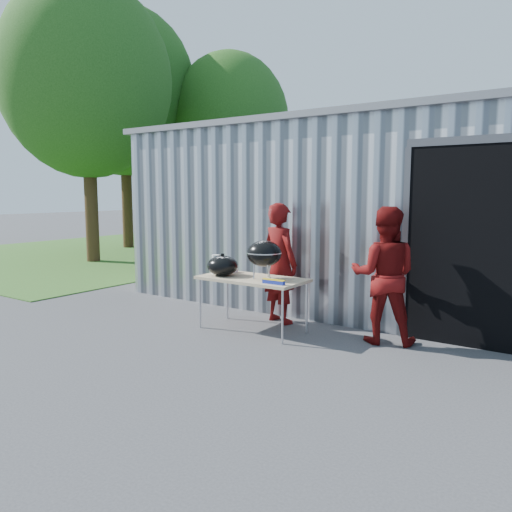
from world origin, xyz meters
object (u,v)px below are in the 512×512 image
Objects in this scene: kettle_grill at (264,249)px; person_cook at (280,263)px; person_bystander at (384,275)px; folding_table at (252,280)px.

kettle_grill is 0.53× the size of person_cook.
person_bystander is at bearing 17.63° from kettle_grill.
person_cook is at bearing 83.37° from folding_table.
kettle_grill is 1.62m from person_bystander.
person_bystander reaches higher than folding_table.
person_cook is at bearing -22.08° from person_bystander.
kettle_grill reaches higher than folding_table.
kettle_grill is at bearing 6.74° from folding_table.
folding_table is at bearing -1.93° from person_bystander.
person_bystander is (1.70, 0.50, 0.17)m from folding_table.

